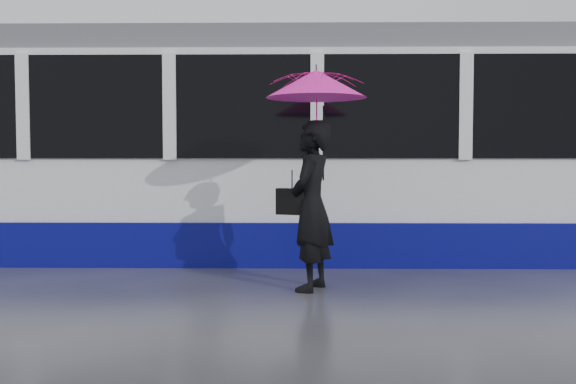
{
  "coord_description": "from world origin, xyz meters",
  "views": [
    {
      "loc": [
        0.38,
        -7.43,
        1.5
      ],
      "look_at": [
        0.26,
        0.15,
        1.1
      ],
      "focal_mm": 40.0,
      "sensor_mm": 36.0,
      "label": 1
    }
  ],
  "objects": [
    {
      "name": "tram",
      "position": [
        3.13,
        2.5,
        1.64
      ],
      "size": [
        26.0,
        2.56,
        3.35
      ],
      "color": "white",
      "rests_on": "ground"
    },
    {
      "name": "ground",
      "position": [
        0.0,
        0.0,
        0.0
      ],
      "size": [
        90.0,
        90.0,
        0.0
      ],
      "primitive_type": "plane",
      "color": "#2B2C30",
      "rests_on": "ground"
    },
    {
      "name": "umbrella",
      "position": [
        0.58,
        -0.2,
        2.11
      ],
      "size": [
        1.45,
        1.45,
        1.3
      ],
      "rotation": [
        0.0,
        0.0,
        -0.35
      ],
      "color": "#E31387",
      "rests_on": "ground"
    },
    {
      "name": "woman",
      "position": [
        0.53,
        -0.2,
        0.96
      ],
      "size": [
        0.67,
        0.82,
        1.93
      ],
      "primitive_type": "imported",
      "rotation": [
        0.0,
        0.0,
        -1.92
      ],
      "color": "black",
      "rests_on": "ground"
    },
    {
      "name": "handbag",
      "position": [
        0.31,
        -0.18,
        1.01
      ],
      "size": [
        0.37,
        0.26,
        0.48
      ],
      "rotation": [
        0.0,
        0.0,
        -0.35
      ],
      "color": "black",
      "rests_on": "ground"
    },
    {
      "name": "rails",
      "position": [
        0.0,
        2.5,
        0.01
      ],
      "size": [
        34.0,
        1.51,
        0.02
      ],
      "color": "#3F3D38",
      "rests_on": "ground"
    }
  ]
}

